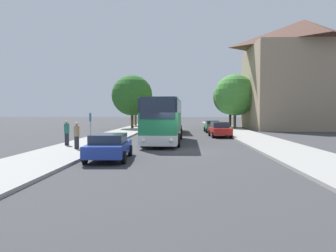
# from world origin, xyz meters

# --- Properties ---
(ground_plane) EXTENTS (300.00, 300.00, 0.00)m
(ground_plane) POSITION_xyz_m (0.00, 0.00, 0.00)
(ground_plane) COLOR #38383A
(ground_plane) RESTS_ON ground
(sidewalk_left) EXTENTS (4.00, 120.00, 0.15)m
(sidewalk_left) POSITION_xyz_m (-7.00, 0.00, 0.07)
(sidewalk_left) COLOR gray
(sidewalk_left) RESTS_ON ground_plane
(sidewalk_right) EXTENTS (4.00, 120.00, 0.15)m
(sidewalk_right) POSITION_xyz_m (7.00, 0.00, 0.07)
(sidewalk_right) COLOR gray
(sidewalk_right) RESTS_ON ground_plane
(building_right_background) EXTENTS (15.74, 13.31, 16.08)m
(building_right_background) POSITION_xyz_m (18.03, 27.73, 8.04)
(building_right_background) COLOR gray
(building_right_background) RESTS_ON ground_plane
(bus_front) EXTENTS (3.02, 11.27, 3.55)m
(bus_front) POSITION_xyz_m (-1.30, 5.18, 1.89)
(bus_front) COLOR silver
(bus_front) RESTS_ON ground_plane
(bus_middle) EXTENTS (3.01, 10.33, 3.24)m
(bus_middle) POSITION_xyz_m (-1.35, 19.63, 1.73)
(bus_middle) COLOR #2D2D2D
(bus_middle) RESTS_ON ground_plane
(parked_car_left_curb) EXTENTS (2.26, 4.71, 1.38)m
(parked_car_left_curb) POSITION_xyz_m (-3.63, -4.57, 0.73)
(parked_car_left_curb) COLOR #233D9E
(parked_car_left_curb) RESTS_ON ground_plane
(parked_car_right_near) EXTENTS (2.14, 4.42, 1.52)m
(parked_car_right_near) POSITION_xyz_m (4.01, 11.64, 0.79)
(parked_car_right_near) COLOR red
(parked_car_right_near) RESTS_ON ground_plane
(parked_car_right_far) EXTENTS (1.96, 4.62, 1.47)m
(parked_car_right_far) POSITION_xyz_m (3.96, 19.68, 0.78)
(parked_car_right_far) COLOR #236B38
(parked_car_right_far) RESTS_ON ground_plane
(bus_stop_sign) EXTENTS (0.08, 0.45, 2.34)m
(bus_stop_sign) POSITION_xyz_m (-6.54, 2.14, 1.61)
(bus_stop_sign) COLOR gray
(bus_stop_sign) RESTS_ON sidewalk_left
(pedestrian_waiting_near) EXTENTS (0.36, 0.36, 1.79)m
(pedestrian_waiting_near) POSITION_xyz_m (-8.03, 1.34, 1.06)
(pedestrian_waiting_near) COLOR #23232D
(pedestrian_waiting_near) RESTS_ON sidewalk_left
(pedestrian_waiting_far) EXTENTS (0.36, 0.36, 1.71)m
(pedestrian_waiting_far) POSITION_xyz_m (-6.60, -0.83, 1.01)
(pedestrian_waiting_far) COLOR #23232D
(pedestrian_waiting_far) RESTS_ON sidewalk_left
(tree_left_near) EXTENTS (5.95, 5.95, 7.82)m
(tree_left_near) POSITION_xyz_m (-7.19, 26.17, 4.99)
(tree_left_near) COLOR #513D23
(tree_left_near) RESTS_ON sidewalk_left
(tree_left_far) EXTENTS (4.49, 4.49, 7.01)m
(tree_left_far) POSITION_xyz_m (-8.08, 35.85, 4.90)
(tree_left_far) COLOR brown
(tree_left_far) RESTS_ON sidewalk_left
(tree_right_near) EXTENTS (6.24, 6.24, 8.09)m
(tree_right_near) POSITION_xyz_m (8.15, 28.50, 5.12)
(tree_right_near) COLOR #513D23
(tree_right_near) RESTS_ON sidewalk_right
(tree_right_mid) EXTENTS (5.72, 5.72, 7.69)m
(tree_right_mid) POSITION_xyz_m (8.17, 33.42, 4.97)
(tree_right_mid) COLOR #47331E
(tree_right_mid) RESTS_ON sidewalk_right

